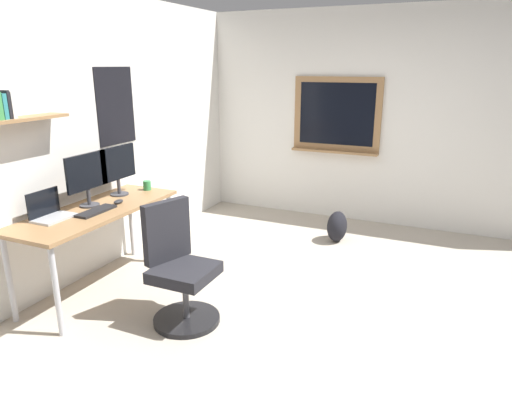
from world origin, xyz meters
TOP-DOWN VIEW (x-y plane):
  - ground_plane at (0.00, 0.00)m, footprint 5.20×5.20m
  - wall_back at (-0.01, 2.45)m, footprint 5.00×0.30m
  - wall_right at (2.45, 0.03)m, footprint 0.22×5.00m
  - desk at (-0.45, 2.07)m, footprint 1.57×0.61m
  - office_chair at (-0.62, 1.13)m, footprint 0.53×0.55m
  - laptop at (-0.81, 2.21)m, footprint 0.31×0.21m
  - monitor_primary at (-0.41, 2.16)m, footprint 0.46×0.17m
  - monitor_secondary at (-0.02, 2.16)m, footprint 0.46×0.17m
  - keyboard at (-0.53, 1.99)m, footprint 0.37×0.13m
  - computer_mouse at (-0.25, 1.99)m, footprint 0.10×0.06m
  - coffee_mug at (0.23, 2.04)m, footprint 0.08×0.08m
  - backpack at (1.54, 0.44)m, footprint 0.32×0.22m

SIDE VIEW (x-z plane):
  - ground_plane at x=0.00m, z-range 0.00..0.00m
  - backpack at x=1.54m, z-range 0.00..0.35m
  - office_chair at x=-0.62m, z-range -0.07..0.88m
  - desk at x=-0.45m, z-range 0.30..1.06m
  - keyboard at x=-0.53m, z-range 0.75..0.77m
  - computer_mouse at x=-0.25m, z-range 0.75..0.79m
  - coffee_mug at x=0.23m, z-range 0.75..0.85m
  - laptop at x=-0.81m, z-range 0.69..0.92m
  - monitor_primary at x=-0.41m, z-range 0.79..1.26m
  - monitor_secondary at x=-0.02m, z-range 0.79..1.26m
  - wall_right at x=2.45m, z-range 0.00..2.60m
  - wall_back at x=-0.01m, z-range 0.00..2.60m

